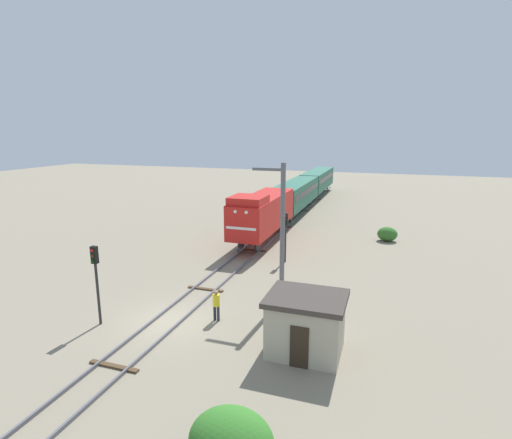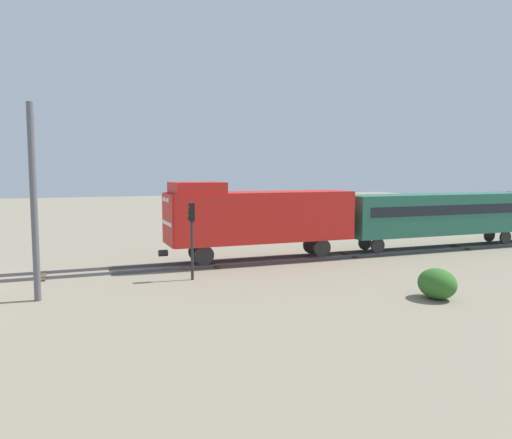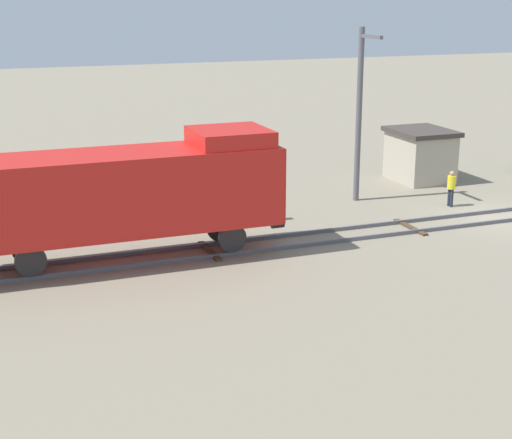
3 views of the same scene
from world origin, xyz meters
The scene contains 11 objects.
ground_plane centered at (0.00, 0.00, 0.00)m, with size 161.30×161.30×0.00m, color gray.
railway_track centered at (0.00, 0.00, 0.07)m, with size 2.40×107.54×0.16m.
locomotive centered at (0.00, 16.23, 2.77)m, with size 2.90×11.60×4.60m.
passenger_car_leading centered at (0.00, 29.57, 2.52)m, with size 2.84×14.00×3.66m.
passenger_car_trailing centered at (0.00, 44.17, 2.52)m, with size 2.84×14.00×3.66m.
traffic_signal_near centered at (-3.20, -1.44, 2.94)m, with size 0.32×0.34×4.23m.
traffic_signal_mid centered at (3.40, 11.42, 2.67)m, with size 0.32×0.34×3.82m.
worker_near_track centered at (2.40, 0.86, 1.00)m, with size 0.38×0.38×1.70m.
catenary_mast centered at (4.94, 4.45, 4.33)m, with size 1.94×0.28×8.16m.
relay_hut centered at (7.50, -0.66, 1.39)m, with size 3.50×2.90×2.74m.
bush_near centered at (10.73, 20.19, 0.65)m, with size 1.78×1.45×1.29m, color #316726.
Camera 1 is at (10.66, -16.99, 9.91)m, focal length 28.00 mm.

